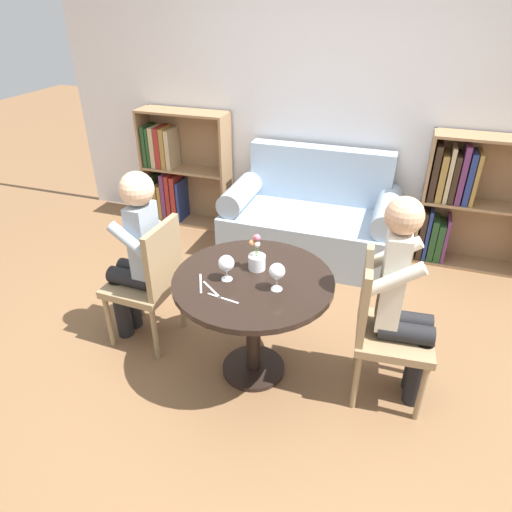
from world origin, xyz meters
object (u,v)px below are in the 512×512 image
object	(u,v)px
bookshelf_left	(177,171)
wine_glass_right	(277,272)
couch	(311,222)
person_left	(136,254)
bookshelf_right	(461,201)
chair_left	(151,278)
person_right	(404,301)
wine_glass_left	(226,264)
flower_vase	(257,258)
chair_right	(382,324)

from	to	relation	value
bookshelf_left	wine_glass_right	distance (m)	2.55
couch	person_left	distance (m)	1.77
bookshelf_right	person_left	xyz separation A→B (m)	(-2.05, -1.79, 0.08)
person_left	wine_glass_right	xyz separation A→B (m)	(0.99, -0.16, 0.16)
couch	bookshelf_right	size ratio (longest dim) A/B	1.32
chair_left	wine_glass_right	bearing A→B (deg)	82.86
person_right	wine_glass_left	bearing A→B (deg)	94.32
couch	wine_glass_left	size ratio (longest dim) A/B	9.86
person_left	flower_vase	xyz separation A→B (m)	(0.81, 0.01, 0.12)
couch	flower_vase	size ratio (longest dim) A/B	6.67
wine_glass_left	person_left	bearing A→B (deg)	167.65
bookshelf_right	flower_vase	xyz separation A→B (m)	(-1.24, -1.78, 0.20)
bookshelf_left	chair_left	distance (m)	1.94
bookshelf_left	flower_vase	xyz separation A→B (m)	(1.45, -1.78, 0.25)
person_right	bookshelf_left	bearing A→B (deg)	47.29
chair_left	person_left	world-z (taller)	person_left
bookshelf_left	chair_left	xyz separation A→B (m)	(0.73, -1.79, -0.03)
wine_glass_right	chair_right	bearing A→B (deg)	14.35
person_right	person_left	bearing A→B (deg)	85.31
bookshelf_left	person_left	world-z (taller)	person_left
person_left	wine_glass_left	bearing A→B (deg)	80.01
chair_left	wine_glass_right	size ratio (longest dim) A/B	5.55
couch	flower_vase	distance (m)	1.58
bookshelf_left	person_right	xyz separation A→B (m)	(2.30, -1.78, 0.14)
chair_left	chair_right	world-z (taller)	same
chair_left	wine_glass_left	bearing A→B (deg)	78.80
wine_glass_right	person_right	bearing A→B (deg)	13.56
couch	flower_vase	bearing A→B (deg)	-90.56
bookshelf_right	wine_glass_left	size ratio (longest dim) A/B	7.46
chair_left	wine_glass_right	distance (m)	0.96
bookshelf_left	chair_left	world-z (taller)	bookshelf_left
couch	chair_left	world-z (taller)	couch
bookshelf_left	wine_glass_left	size ratio (longest dim) A/B	7.46
chair_right	flower_vase	xyz separation A→B (m)	(-0.76, 0.02, 0.28)
bookshelf_right	chair_right	distance (m)	1.86
couch	person_right	distance (m)	1.76
couch	chair_right	distance (m)	1.71
flower_vase	wine_glass_left	bearing A→B (deg)	-127.28
couch	chair_left	bearing A→B (deg)	-115.83
person_right	flower_vase	xyz separation A→B (m)	(-0.84, 0.01, 0.11)
bookshelf_right	wine_glass_right	xyz separation A→B (m)	(-1.06, -1.95, 0.24)
bookshelf_left	chair_left	bearing A→B (deg)	-67.91
couch	chair_right	xyz separation A→B (m)	(0.74, -1.53, 0.18)
bookshelf_right	person_left	distance (m)	2.72
chair_right	person_left	world-z (taller)	person_left
person_left	flower_vase	size ratio (longest dim) A/B	5.39
chair_left	chair_right	size ratio (longest dim) A/B	1.00
person_right	wine_glass_left	world-z (taller)	person_right
bookshelf_right	person_left	world-z (taller)	person_left
person_right	chair_right	bearing A→B (deg)	93.28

